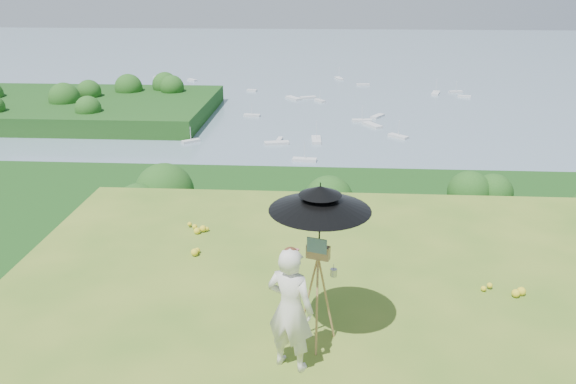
# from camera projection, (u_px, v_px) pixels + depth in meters

# --- Properties ---
(shoreline_tier) EXTENTS (170.00, 28.00, 8.00)m
(shoreline_tier) POSITION_uv_depth(u_px,v_px,m) (330.00, 251.00, 89.20)
(shoreline_tier) COLOR slate
(shoreline_tier) RESTS_ON bay_water
(bay_water) EXTENTS (700.00, 700.00, 0.00)m
(bay_water) POSITION_uv_depth(u_px,v_px,m) (327.00, 73.00, 242.25)
(bay_water) COLOR gray
(bay_water) RESTS_ON ground
(peninsula) EXTENTS (90.00, 60.00, 12.00)m
(peninsula) POSITION_uv_depth(u_px,v_px,m) (75.00, 99.00, 165.61)
(peninsula) COLOR #103C11
(peninsula) RESTS_ON bay_water
(slope_trees) EXTENTS (110.00, 50.00, 6.00)m
(slope_trees) POSITION_uv_depth(u_px,v_px,m) (342.00, 243.00, 44.41)
(slope_trees) COLOR #1C4D17
(slope_trees) RESTS_ON forest_slope
(harbor_town) EXTENTS (110.00, 22.00, 5.00)m
(harbor_town) POSITION_uv_depth(u_px,v_px,m) (331.00, 213.00, 86.87)
(harbor_town) COLOR silver
(harbor_town) RESTS_ON shoreline_tier
(moored_boats) EXTENTS (140.00, 140.00, 0.70)m
(moored_boats) POSITION_uv_depth(u_px,v_px,m) (287.00, 113.00, 169.23)
(moored_boats) COLOR silver
(moored_boats) RESTS_ON bay_water
(painter) EXTENTS (0.72, 0.61, 1.69)m
(painter) POSITION_uv_depth(u_px,v_px,m) (290.00, 309.00, 6.92)
(painter) COLOR silver
(painter) RESTS_ON ground
(field_easel) EXTENTS (0.76, 0.76, 1.59)m
(field_easel) POSITION_uv_depth(u_px,v_px,m) (317.00, 291.00, 7.40)
(field_easel) COLOR #98613F
(field_easel) RESTS_ON ground
(sun_umbrella) EXTENTS (1.75, 1.75, 1.00)m
(sun_umbrella) POSITION_uv_depth(u_px,v_px,m) (320.00, 220.00, 7.06)
(sun_umbrella) COLOR black
(sun_umbrella) RESTS_ON field_easel
(painter_cap) EXTENTS (0.27, 0.29, 0.10)m
(painter_cap) POSITION_uv_depth(u_px,v_px,m) (290.00, 251.00, 6.63)
(painter_cap) COLOR #CC7075
(painter_cap) RESTS_ON painter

